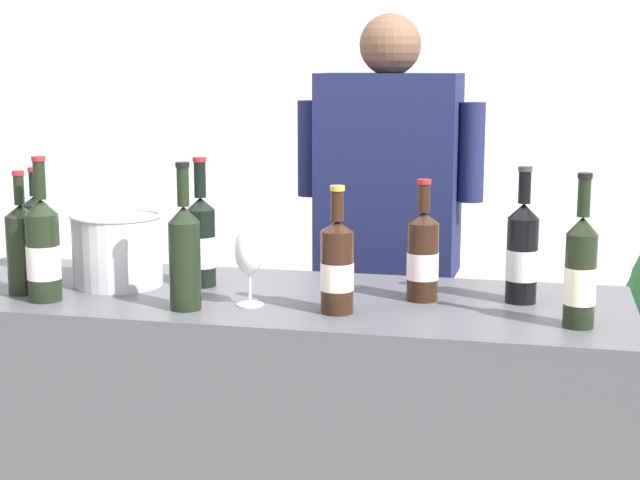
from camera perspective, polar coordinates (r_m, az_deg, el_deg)
wall_back at (r=5.00m, az=5.11°, el=8.71°), size 8.00×0.10×2.80m
counter at (r=2.67m, az=-3.10°, el=-13.21°), size 1.85×0.62×0.95m
wine_bottle_0 at (r=2.46m, az=11.78°, el=-0.75°), size 0.08×0.08×0.34m
wine_bottle_1 at (r=2.62m, az=-17.09°, el=-0.38°), size 0.08×0.08×0.32m
wine_bottle_2 at (r=2.36m, az=-7.95°, el=-0.81°), size 0.08×0.08×0.36m
wine_bottle_3 at (r=2.31m, az=1.01°, el=-1.55°), size 0.08×0.08×0.31m
wine_bottle_4 at (r=2.92m, az=-16.32°, el=0.44°), size 0.07×0.07×0.30m
wine_bottle_5 at (r=2.52m, az=-15.95°, el=-0.59°), size 0.08×0.08×0.36m
wine_bottle_6 at (r=2.61m, az=-6.99°, el=-0.05°), size 0.08×0.08×0.35m
wine_bottle_7 at (r=2.26m, az=15.04°, el=-1.83°), size 0.07×0.07×0.35m
wine_bottle_8 at (r=2.45m, az=6.05°, el=-0.94°), size 0.08×0.08×0.31m
wine_glass at (r=2.38m, az=-4.17°, el=-0.82°), size 0.07×0.07×0.19m
ice_bucket at (r=2.66m, az=-11.80°, el=-0.51°), size 0.25×0.25×0.20m
person_server at (r=3.16m, az=3.97°, el=-2.79°), size 0.60×0.26×1.69m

